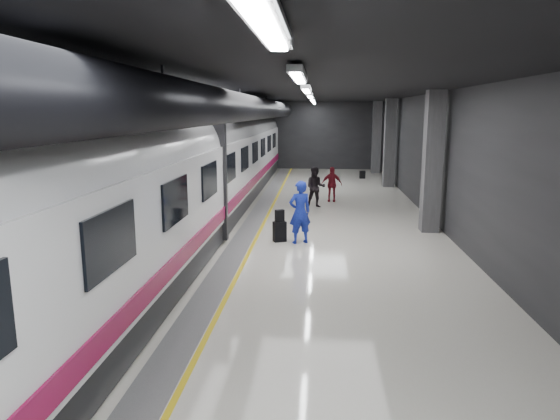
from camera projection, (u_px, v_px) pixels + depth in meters
name	position (u px, v px, depth m)	size (l,w,h in m)	color
ground	(286.00, 244.00, 14.70)	(40.00, 40.00, 0.00)	silver
platform_hall	(279.00, 122.00, 14.97)	(10.02, 40.02, 4.51)	black
train	(175.00, 173.00, 14.55)	(3.05, 38.00, 4.05)	black
traveler_main	(300.00, 212.00, 14.64)	(0.68, 0.45, 1.86)	#1836B8
suitcase_main	(280.00, 232.00, 14.93)	(0.37, 0.24, 0.61)	black
shoulder_bag	(280.00, 216.00, 14.84)	(0.27, 0.14, 0.36)	black
traveler_far_a	(316.00, 187.00, 20.22)	(0.80, 0.63, 1.65)	black
traveler_far_b	(332.00, 184.00, 21.59)	(0.88, 0.37, 1.51)	maroon
suitcase_far	(362.00, 175.00, 29.16)	(0.30, 0.20, 0.45)	black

